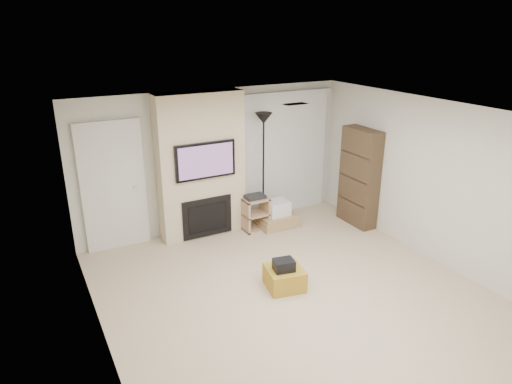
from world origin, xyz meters
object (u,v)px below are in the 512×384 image
ottoman (284,278)px  av_stand (255,211)px  floor_lamp (264,137)px  box_stack (277,216)px  bookshelf (359,177)px

ottoman → av_stand: (0.55, 1.93, 0.20)m
ottoman → floor_lamp: floor_lamp is taller
ottoman → av_stand: 2.02m
av_stand → box_stack: av_stand is taller
av_stand → bookshelf: size_ratio=0.37×
floor_lamp → bookshelf: size_ratio=1.15×
floor_lamp → ottoman: bearing=-111.5°
ottoman → box_stack: box_stack is taller
bookshelf → box_stack: bearing=157.0°
ottoman → bookshelf: bearing=28.3°
floor_lamp → av_stand: bearing=-144.1°
ottoman → floor_lamp: (0.84, 2.14, 1.48)m
ottoman → box_stack: 2.10m
av_stand → box_stack: size_ratio=0.89×
av_stand → bookshelf: 2.00m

